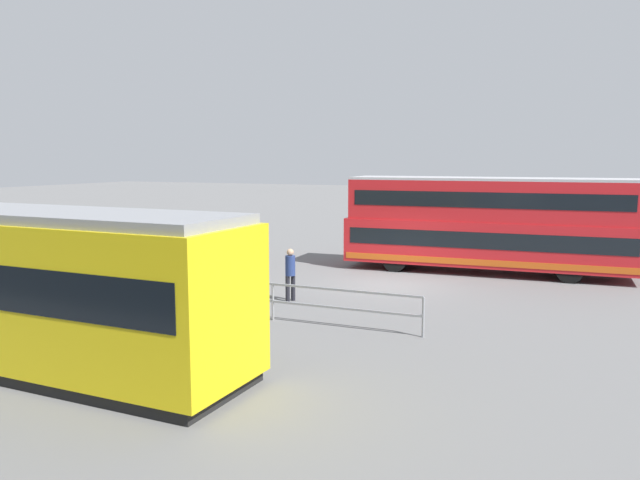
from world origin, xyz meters
The scene contains 5 objects.
ground_plane centered at (0.00, 0.00, 0.00)m, with size 160.00×160.00×0.00m, color slate.
double_decker_bus centered at (-2.81, -3.96, 1.96)m, with size 11.42×3.09×3.82m.
pedestrian_near_railing centered at (2.21, 3.78, 0.99)m, with size 0.43×0.43×1.71m.
pedestrian_railing centered at (1.60, 6.15, 0.75)m, with size 8.77×0.08×1.08m.
info_sign centered at (7.28, 5.46, 1.62)m, with size 1.10×0.30×2.34m.
Camera 1 is at (-6.54, 21.59, 4.57)m, focal length 35.16 mm.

